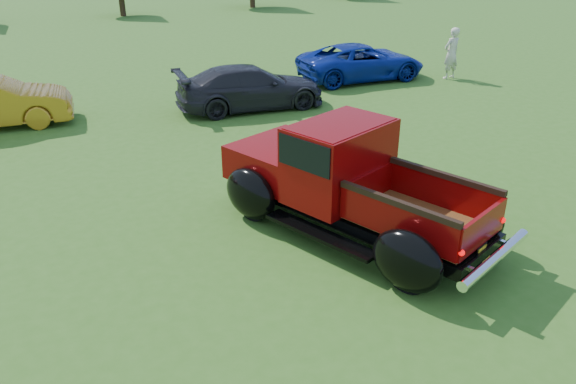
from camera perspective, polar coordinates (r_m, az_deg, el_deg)
The scene contains 5 objects.
ground at distance 9.56m, azimuth -0.23°, elevation -6.35°, with size 120.00×120.00×0.00m, color #315A19.
pickup_truck at distance 10.15m, azimuth 5.14°, elevation 1.43°, with size 3.61×5.63×1.97m.
show_car_grey at distance 17.32m, azimuth -3.82°, elevation 10.57°, with size 1.83×4.50×1.30m, color black.
show_car_blue at distance 20.99m, azimuth 7.47°, elevation 12.98°, with size 2.13×4.63×1.29m, color navy.
spectator at distance 21.74m, azimuth 16.26°, elevation 13.37°, with size 0.67×0.44×1.83m, color beige.
Camera 1 is at (-4.19, -6.99, 5.00)m, focal length 35.00 mm.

